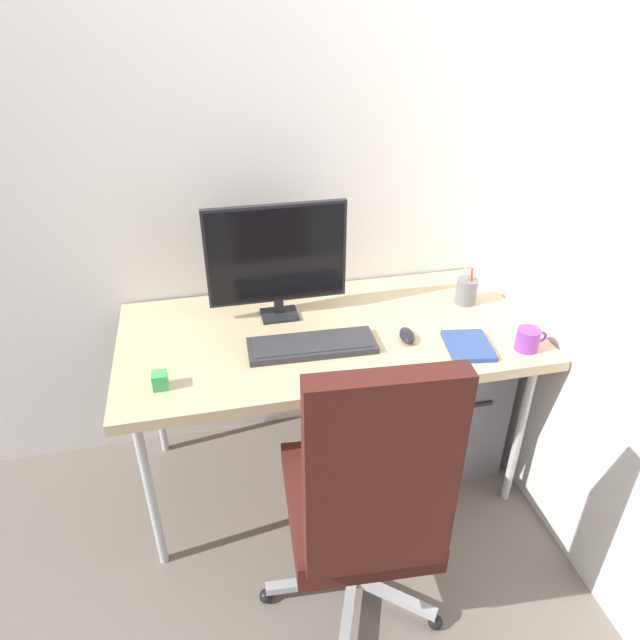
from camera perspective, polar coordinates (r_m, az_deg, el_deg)
The scene contains 13 objects.
ground_plane at distance 2.69m, azimuth 0.69°, elevation -14.87°, with size 8.00×8.00×0.00m, color slate.
wall_back at distance 2.35m, azimuth -1.55°, elevation 17.92°, with size 3.07×0.04×2.80m, color white.
wall_side_right at distance 2.12m, azimuth 25.44°, elevation 13.61°, with size 0.04×2.26×2.80m, color white.
desk at distance 2.24m, azimuth 0.81°, elevation -2.01°, with size 1.59×0.78×0.76m.
office_chair at distance 1.80m, azimuth 4.48°, elevation -17.42°, with size 0.63×0.65×1.16m.
filing_cabinet at distance 2.68m, azimuth 11.71°, elevation -6.86°, with size 0.42×0.55×0.63m.
monitor at distance 2.20m, azimuth -4.33°, elevation 6.29°, with size 0.54×0.12×0.46m.
keyboard at distance 2.10m, azimuth -0.80°, elevation -2.55°, with size 0.48×0.18×0.03m.
mouse at distance 2.18m, azimuth 8.67°, elevation -1.54°, with size 0.05×0.11×0.03m, color black.
pen_holder at distance 2.46m, azimuth 14.37°, elevation 2.84°, with size 0.09×0.09×0.18m.
notebook at distance 2.18m, azimuth 14.57°, elevation -2.49°, with size 0.16×0.20×0.02m, color #334C8C.
coffee_mug at distance 2.22m, azimuth 20.03°, elevation -1.82°, with size 0.12×0.08×0.08m.
desk_clamp_accessory at distance 1.97m, azimuth -15.65°, elevation -5.84°, with size 0.05×0.05×0.06m, color #3FAD59.
Camera 1 is at (-0.44, -1.83, 1.92)m, focal length 32.11 mm.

